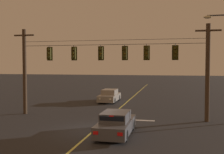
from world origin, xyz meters
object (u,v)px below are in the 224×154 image
Objects in this scene: traffic_light_centre at (100,53)px; car_waiting_near_lane at (116,124)px; traffic_light_leftmost at (49,54)px; traffic_light_left_inner at (74,53)px; traffic_light_far_right at (175,52)px; traffic_light_rightmost at (146,53)px; traffic_light_right_inner at (125,53)px; car_oncoming_lead at (110,96)px.

car_waiting_near_lane is at bearing -65.66° from traffic_light_centre.
traffic_light_leftmost is 2.13m from traffic_light_left_inner.
traffic_light_far_right is (5.73, 0.00, 0.00)m from traffic_light_centre.
traffic_light_rightmost is (7.99, 0.00, 0.00)m from traffic_light_leftmost.
car_waiting_near_lane is (0.33, -4.98, -4.43)m from traffic_light_right_inner.
traffic_light_leftmost reaches higher than car_waiting_near_lane.
traffic_light_left_inner is 1.00× the size of traffic_light_right_inner.
traffic_light_left_inner is 0.28× the size of car_oncoming_lead.
traffic_light_right_inner is 1.00× the size of traffic_light_far_right.
traffic_light_far_right reaches higher than car_waiting_near_lane.
traffic_light_right_inner is 6.67m from car_waiting_near_lane.
traffic_light_far_right is (7.98, 0.00, 0.00)m from traffic_light_left_inner.
car_oncoming_lead is (-3.17, 8.69, -4.43)m from traffic_light_right_inner.
car_oncoming_lead is (-3.50, 13.67, -0.00)m from car_waiting_near_lane.
traffic_light_right_inner is at bearing 0.00° from traffic_light_centre.
traffic_light_right_inner is at bearing 0.00° from traffic_light_leftmost.
traffic_light_right_inner is (1.92, 0.00, 0.00)m from traffic_light_centre.
traffic_light_rightmost is at bearing 0.00° from traffic_light_right_inner.
traffic_light_centre is at bearing 114.34° from car_waiting_near_lane.
traffic_light_centre is at bearing 180.00° from traffic_light_rightmost.
traffic_light_left_inner and traffic_light_centre have the same top height.
traffic_light_centre is 1.00× the size of traffic_light_far_right.
traffic_light_leftmost is at bearing 180.00° from traffic_light_far_right.
traffic_light_leftmost is 1.00× the size of traffic_light_right_inner.
traffic_light_centre is (4.38, 0.00, 0.00)m from traffic_light_leftmost.
traffic_light_leftmost is 7.99m from traffic_light_rightmost.
car_oncoming_lead is at bearing 119.20° from traffic_light_rightmost.
traffic_light_rightmost is 0.28× the size of car_oncoming_lead.
traffic_light_right_inner reaches higher than car_oncoming_lead.
traffic_light_leftmost is 0.28× the size of car_waiting_near_lane.
traffic_light_left_inner is 7.98m from traffic_light_far_right.
traffic_light_centre and traffic_light_right_inner have the same top height.
traffic_light_rightmost and traffic_light_far_right have the same top height.
traffic_light_leftmost and traffic_light_centre have the same top height.
traffic_light_right_inner is 0.28× the size of car_waiting_near_lane.
traffic_light_leftmost is 1.00× the size of traffic_light_left_inner.
traffic_light_leftmost is 1.00× the size of traffic_light_centre.
traffic_light_leftmost is at bearing 180.00° from traffic_light_right_inner.
traffic_light_rightmost reaches higher than car_oncoming_lead.
traffic_light_left_inner is at bearing 0.00° from traffic_light_leftmost.
traffic_light_centre is 3.61m from traffic_light_rightmost.
traffic_light_left_inner reaches higher than car_oncoming_lead.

